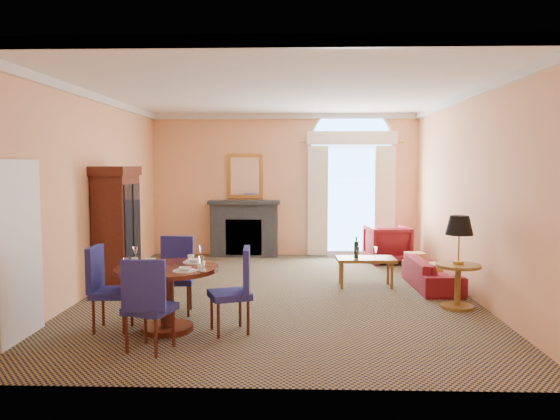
{
  "coord_description": "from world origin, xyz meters",
  "views": [
    {
      "loc": [
        0.29,
        -8.61,
        2.06
      ],
      "look_at": [
        0.0,
        0.5,
        1.3
      ],
      "focal_mm": 35.0,
      "sensor_mm": 36.0,
      "label": 1
    }
  ],
  "objects_px": {
    "armoire": "(117,230)",
    "dining_table": "(167,284)",
    "coffee_table": "(365,260)",
    "side_table": "(459,250)",
    "armchair": "(387,244)",
    "sofa": "(432,273)"
  },
  "relations": [
    {
      "from": "dining_table",
      "to": "sofa",
      "type": "bearing_deg",
      "value": 32.78
    },
    {
      "from": "armoire",
      "to": "coffee_table",
      "type": "distance_m",
      "value": 4.2
    },
    {
      "from": "dining_table",
      "to": "coffee_table",
      "type": "relative_size",
      "value": 1.29
    },
    {
      "from": "coffee_table",
      "to": "side_table",
      "type": "height_order",
      "value": "side_table"
    },
    {
      "from": "dining_table",
      "to": "coffee_table",
      "type": "bearing_deg",
      "value": 42.76
    },
    {
      "from": "dining_table",
      "to": "armchair",
      "type": "xyz_separation_m",
      "value": [
        3.5,
        4.82,
        -0.2
      ]
    },
    {
      "from": "side_table",
      "to": "armchair",
      "type": "bearing_deg",
      "value": 96.6
    },
    {
      "from": "armchair",
      "to": "sofa",
      "type": "bearing_deg",
      "value": 91.1
    },
    {
      "from": "dining_table",
      "to": "armchair",
      "type": "height_order",
      "value": "dining_table"
    },
    {
      "from": "armoire",
      "to": "sofa",
      "type": "bearing_deg",
      "value": 1.57
    },
    {
      "from": "sofa",
      "to": "armoire",
      "type": "bearing_deg",
      "value": 89.93
    },
    {
      "from": "sofa",
      "to": "armchair",
      "type": "height_order",
      "value": "armchair"
    },
    {
      "from": "dining_table",
      "to": "side_table",
      "type": "relative_size",
      "value": 0.98
    },
    {
      "from": "armoire",
      "to": "dining_table",
      "type": "xyz_separation_m",
      "value": [
        1.4,
        -2.35,
        -0.39
      ]
    },
    {
      "from": "armchair",
      "to": "side_table",
      "type": "relative_size",
      "value": 0.66
    },
    {
      "from": "armchair",
      "to": "side_table",
      "type": "distance_m",
      "value": 3.67
    },
    {
      "from": "dining_table",
      "to": "sofa",
      "type": "height_order",
      "value": "dining_table"
    },
    {
      "from": "armchair",
      "to": "coffee_table",
      "type": "height_order",
      "value": "coffee_table"
    },
    {
      "from": "side_table",
      "to": "dining_table",
      "type": "bearing_deg",
      "value": -162.96
    },
    {
      "from": "armoire",
      "to": "armchair",
      "type": "bearing_deg",
      "value": 26.76
    },
    {
      "from": "armoire",
      "to": "dining_table",
      "type": "height_order",
      "value": "armoire"
    },
    {
      "from": "dining_table",
      "to": "coffee_table",
      "type": "distance_m",
      "value": 3.76
    }
  ]
}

